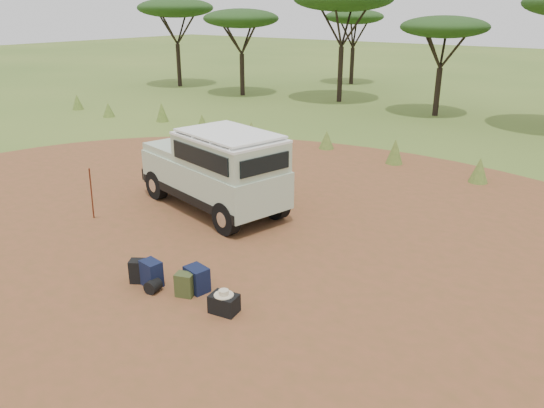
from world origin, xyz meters
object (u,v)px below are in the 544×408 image
Objects in this scene: safari_vehicle at (216,171)px; backpack_olive at (185,285)px; backpack_navy at (152,274)px; backpack_black at (139,271)px; hard_case at (224,304)px; duffel_navy at (197,279)px; walking_staff at (92,194)px.

safari_vehicle is 4.67m from backpack_olive.
backpack_navy is at bearing 168.27° from backpack_olive.
backpack_black is at bearing -56.60° from safari_vehicle.
backpack_navy is (0.33, 0.04, 0.03)m from backpack_black.
safari_vehicle is at bearing 77.00° from backpack_black.
backpack_olive is at bearing 170.20° from hard_case.
backpack_olive is at bearing -89.36° from duffel_navy.
hard_case is (3.57, -3.79, -0.91)m from safari_vehicle.
safari_vehicle is at bearing 137.96° from duffel_navy.
backpack_olive is at bearing 16.08° from backpack_navy.
backpack_navy is (1.78, -3.91, -0.82)m from safari_vehicle.
walking_staff is at bearing 144.31° from backpack_olive.
duffel_navy is (2.64, -3.52, -0.83)m from safari_vehicle.
duffel_navy is at bearing -13.37° from backpack_black.
backpack_olive is 0.28m from duffel_navy.
backpack_navy is 0.81m from backpack_olive.
safari_vehicle reaches higher than backpack_navy.
duffel_navy is 1.02× the size of hard_case.
backpack_navy is at bearing -26.66° from backpack_black.
duffel_navy is (4.63, -1.03, -0.49)m from walking_staff.
hard_case is at bearing -29.17° from backpack_black.
walking_staff is 4.06m from backpack_navy.
safari_vehicle is 9.09× the size of backpack_navy.
hard_case is (2.11, 0.15, -0.06)m from backpack_black.
backpack_olive is (1.13, 0.15, -0.00)m from backpack_black.
duffel_navy is (0.85, 0.39, -0.02)m from backpack_navy.
backpack_black is at bearing -83.33° from walking_staff.
backpack_olive is (0.80, 0.11, -0.03)m from backpack_navy.
backpack_navy is at bearing -52.32° from safari_vehicle.
walking_staff is 3.06× the size of duffel_navy.
duffel_navy is at bearing 32.55° from backpack_navy.
backpack_black is at bearing -148.99° from duffel_navy.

